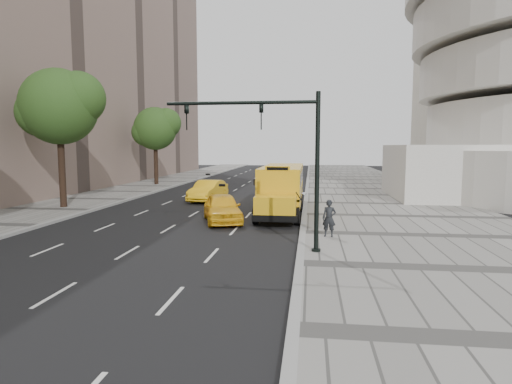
# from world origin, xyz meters

# --- Properties ---
(ground) EXTENTS (140.00, 140.00, 0.00)m
(ground) POSITION_xyz_m (0.00, 0.00, 0.00)
(ground) COLOR black
(ground) RESTS_ON ground
(sidewalk_museum) EXTENTS (12.00, 140.00, 0.15)m
(sidewalk_museum) POSITION_xyz_m (12.00, 0.00, 0.07)
(sidewalk_museum) COLOR gray
(sidewalk_museum) RESTS_ON ground
(sidewalk_far) EXTENTS (6.00, 140.00, 0.15)m
(sidewalk_far) POSITION_xyz_m (-11.00, 0.00, 0.07)
(sidewalk_far) COLOR gray
(sidewalk_far) RESTS_ON ground
(curb_museum) EXTENTS (0.30, 140.00, 0.15)m
(curb_museum) POSITION_xyz_m (6.00, 0.00, 0.07)
(curb_museum) COLOR gray
(curb_museum) RESTS_ON ground
(curb_far) EXTENTS (0.30, 140.00, 0.15)m
(curb_far) POSITION_xyz_m (-8.00, 0.00, 0.07)
(curb_far) COLOR gray
(curb_far) RESTS_ON ground
(building_far) EXTENTS (10.00, 80.00, 32.00)m
(building_far) POSITION_xyz_m (-19.00, 10.00, 16.00)
(building_far) COLOR #7F675C
(building_far) RESTS_ON ground
(tree_b) EXTENTS (5.70, 5.07, 9.48)m
(tree_b) POSITION_xyz_m (-10.40, 0.99, 6.98)
(tree_b) COLOR black
(tree_b) RESTS_ON ground
(tree_c) EXTENTS (5.21, 4.63, 8.52)m
(tree_c) POSITION_xyz_m (-10.41, 18.90, 6.24)
(tree_c) COLOR black
(tree_c) RESTS_ON ground
(school_bus) EXTENTS (2.96, 11.56, 3.19)m
(school_bus) POSITION_xyz_m (4.50, 1.83, 1.76)
(school_bus) COLOR gold
(school_bus) RESTS_ON ground
(taxi_near) EXTENTS (3.31, 5.14, 1.63)m
(taxi_near) POSITION_xyz_m (1.38, -2.56, 0.81)
(taxi_near) COLOR yellow
(taxi_near) RESTS_ON ground
(taxi_far) EXTENTS (2.33, 5.12, 1.63)m
(taxi_far) POSITION_xyz_m (-1.65, 6.49, 0.81)
(taxi_far) COLOR yellow
(taxi_far) RESTS_ON ground
(pedestrian) EXTENTS (0.69, 0.53, 1.72)m
(pedestrian) POSITION_xyz_m (7.22, -6.54, 1.01)
(pedestrian) COLOR black
(pedestrian) RESTS_ON sidewalk_museum
(traffic_signal) EXTENTS (6.18, 0.36, 6.40)m
(traffic_signal) POSITION_xyz_m (5.19, -9.41, 4.09)
(traffic_signal) COLOR black
(traffic_signal) RESTS_ON ground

